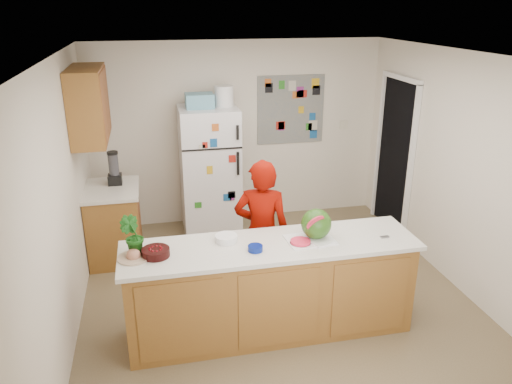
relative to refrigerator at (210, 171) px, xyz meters
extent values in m
cube|color=brown|center=(0.45, -1.88, -0.86)|extent=(4.00, 4.50, 0.02)
cube|color=beige|center=(0.45, 0.38, 0.40)|extent=(4.00, 0.02, 2.50)
cube|color=beige|center=(-1.56, -1.88, 0.40)|extent=(0.02, 4.50, 2.50)
cube|color=beige|center=(2.46, -1.88, 0.40)|extent=(0.02, 4.50, 2.50)
cube|color=white|center=(0.45, -1.88, 1.66)|extent=(4.00, 4.50, 0.02)
cube|color=black|center=(2.44, -0.43, 0.17)|extent=(0.03, 0.85, 2.04)
cube|color=brown|center=(0.25, -2.38, -0.41)|extent=(2.60, 0.62, 0.88)
cube|color=silver|center=(0.25, -2.38, 0.05)|extent=(2.68, 0.70, 0.04)
cube|color=brown|center=(-1.24, -0.53, -0.42)|extent=(0.60, 0.80, 0.86)
cube|color=silver|center=(-1.24, -0.53, 0.03)|extent=(0.64, 0.84, 0.04)
cube|color=brown|center=(-1.37, -0.58, 1.05)|extent=(0.35, 1.00, 0.80)
cube|color=silver|center=(0.00, 0.00, 0.00)|extent=(0.75, 0.70, 1.70)
cube|color=#5999B2|center=(-0.10, 0.00, 0.94)|extent=(0.35, 0.28, 0.18)
cube|color=slate|center=(1.20, 0.36, 0.70)|extent=(0.95, 0.01, 0.95)
imported|color=#6C0700|center=(0.29, -1.83, -0.08)|extent=(0.65, 0.52, 1.54)
cylinder|color=black|center=(-1.19, -0.40, 0.24)|extent=(0.12, 0.12, 0.38)
cube|color=white|center=(0.61, -2.39, 0.08)|extent=(0.45, 0.35, 0.01)
sphere|color=#255A1B|center=(0.67, -2.37, 0.22)|extent=(0.28, 0.28, 0.28)
cylinder|color=red|center=(0.51, -2.44, 0.09)|extent=(0.18, 0.18, 0.02)
cylinder|color=black|center=(-0.76, -2.40, 0.11)|extent=(0.27, 0.27, 0.07)
cylinder|color=silver|center=(-0.13, -2.25, 0.10)|extent=(0.26, 0.26, 0.06)
cylinder|color=navy|center=(0.08, -2.48, 0.10)|extent=(0.17, 0.17, 0.05)
cylinder|color=beige|center=(-0.95, -2.40, 0.08)|extent=(0.34, 0.34, 0.02)
cube|color=white|center=(0.69, -2.46, 0.08)|extent=(0.24, 0.23, 0.02)
cube|color=gray|center=(1.30, -2.48, 0.08)|extent=(0.08, 0.04, 0.01)
imported|color=#144914|center=(-0.95, -2.33, 0.25)|extent=(0.23, 0.21, 0.35)
camera|label=1|loc=(-0.73, -6.27, 2.09)|focal=35.00mm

